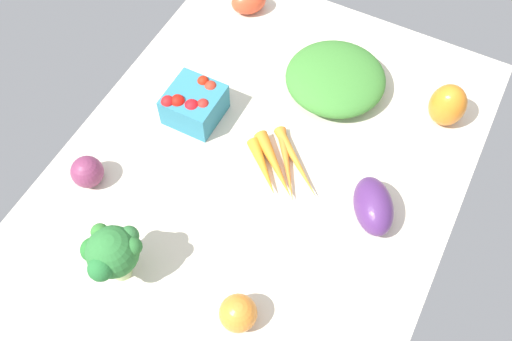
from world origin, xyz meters
TOP-DOWN VIEW (x-y plane):
  - tablecloth at (0.00, 0.00)cm, footprint 104.00×76.00cm
  - broccoli_head at (28.96, -12.22)cm, footprint 10.95×10.26cm
  - eggplant at (-2.28, 23.24)cm, footprint 13.92×12.51cm
  - roma_tomato at (-40.14, -22.76)cm, footprint 10.03×10.07cm
  - bell_pepper_orange at (-30.21, 28.20)cm, footprint 10.50×10.50cm
  - heirloom_tomato_orange at (26.91, 10.59)cm, footprint 6.51×6.51cm
  - berry_basket at (-7.39, -18.21)cm, footprint 10.69×10.69cm
  - carrot_bunch at (-3.62, 3.32)cm, footprint 16.22×18.56cm
  - leafy_greens_clump at (-27.47, 4.82)cm, footprint 27.64×27.83cm
  - red_onion_center at (15.84, -28.37)cm, footprint 6.31×6.31cm

SIDE VIEW (x-z plane):
  - tablecloth at x=0.00cm, z-range 0.00..2.00cm
  - carrot_bunch at x=-3.62cm, z-range 1.81..4.69cm
  - roma_tomato at x=-40.14cm, z-range 2.00..7.91cm
  - red_onion_center at x=15.84cm, z-range 2.00..8.31cm
  - heirloom_tomato_orange at x=26.91cm, z-range 2.00..8.51cm
  - leafy_greens_clump at x=-27.47cm, z-range 2.00..8.92cm
  - eggplant at x=-2.28cm, z-range 2.00..9.14cm
  - berry_basket at x=-7.39cm, z-range 1.83..9.90cm
  - bell_pepper_orange at x=-30.21cm, z-range 2.00..11.78cm
  - broccoli_head at x=28.96cm, z-range 3.82..16.95cm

